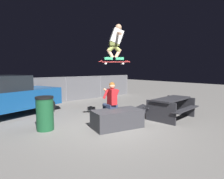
# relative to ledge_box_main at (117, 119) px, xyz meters

# --- Properties ---
(ground_plane) EXTENTS (40.00, 40.00, 0.00)m
(ground_plane) POSITION_rel_ledge_box_main_xyz_m (-0.14, 0.19, -0.28)
(ground_plane) COLOR slate
(ledge_box_main) EXTENTS (1.64, 1.11, 0.55)m
(ledge_box_main) POSITION_rel_ledge_box_main_xyz_m (0.00, 0.00, 0.00)
(ledge_box_main) COLOR #38383D
(ledge_box_main) RESTS_ON ground
(person_sitting_on_ledge) EXTENTS (0.59, 0.79, 1.39)m
(person_sitting_on_ledge) POSITION_rel_ledge_box_main_xyz_m (0.10, 0.44, 0.51)
(person_sitting_on_ledge) COLOR #2D3856
(person_sitting_on_ledge) RESTS_ON ground
(skateboard) EXTENTS (0.99, 0.67, 0.13)m
(skateboard) POSITION_rel_ledge_box_main_xyz_m (0.23, 0.41, 1.75)
(skateboard) COLOR #B72D2D
(skater_airborne) EXTENTS (0.63, 0.81, 1.12)m
(skater_airborne) POSITION_rel_ledge_box_main_xyz_m (0.28, 0.38, 2.43)
(skater_airborne) COLOR #2D9E66
(kicker_ramp) EXTENTS (1.26, 1.05, 0.35)m
(kicker_ramp) POSITION_rel_ledge_box_main_xyz_m (1.99, 0.96, -0.22)
(kicker_ramp) COLOR #28282D
(kicker_ramp) RESTS_ON ground
(picnic_table_back) EXTENTS (1.81, 1.49, 0.75)m
(picnic_table_back) POSITION_rel_ledge_box_main_xyz_m (2.24, -0.47, 0.22)
(picnic_table_back) COLOR #28282D
(picnic_table_back) RESTS_ON ground
(trash_bin) EXTENTS (0.52, 0.52, 1.00)m
(trash_bin) POSITION_rel_ledge_box_main_xyz_m (-1.77, 1.23, 0.23)
(trash_bin) COLOR #19512D
(trash_bin) RESTS_ON ground
(fence_back) EXTENTS (12.05, 0.05, 1.37)m
(fence_back) POSITION_rel_ledge_box_main_xyz_m (-0.14, 5.36, 0.45)
(fence_back) COLOR slate
(fence_back) RESTS_ON ground
(parked_car) EXTENTS (4.50, 2.75, 1.56)m
(parked_car) POSITION_rel_ledge_box_main_xyz_m (-2.42, 3.74, 0.51)
(parked_car) COLOR navy
(parked_car) RESTS_ON ground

